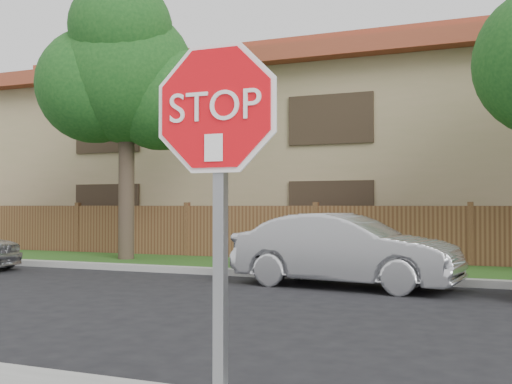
% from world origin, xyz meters
% --- Properties ---
extents(far_curb, '(70.00, 0.30, 0.15)m').
position_xyz_m(far_curb, '(0.00, 8.15, 0.07)').
color(far_curb, gray).
rests_on(far_curb, ground).
extents(grass_strip, '(70.00, 3.00, 0.12)m').
position_xyz_m(grass_strip, '(0.00, 9.80, 0.06)').
color(grass_strip, '#1E4714').
rests_on(grass_strip, ground).
extents(fence, '(70.00, 0.12, 1.60)m').
position_xyz_m(fence, '(0.00, 11.40, 0.80)').
color(fence, '#4E2E1B').
rests_on(fence, ground).
extents(apartment_building, '(35.20, 9.20, 7.20)m').
position_xyz_m(apartment_building, '(0.00, 17.00, 3.53)').
color(apartment_building, tan).
rests_on(apartment_building, ground).
extents(tree_left, '(4.80, 3.90, 7.78)m').
position_xyz_m(tree_left, '(-8.98, 9.57, 5.22)').
color(tree_left, '#382B21').
rests_on(tree_left, ground).
extents(stop_sign, '(1.01, 0.13, 2.55)m').
position_xyz_m(stop_sign, '(-0.86, -1.48, 1.83)').
color(stop_sign, gray).
rests_on(stop_sign, sidewalk_near).
extents(sedan_left, '(4.57, 2.07, 1.45)m').
position_xyz_m(sedan_left, '(-2.20, 7.18, 0.73)').
color(sedan_left, '#ADAEB2').
rests_on(sedan_left, ground).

